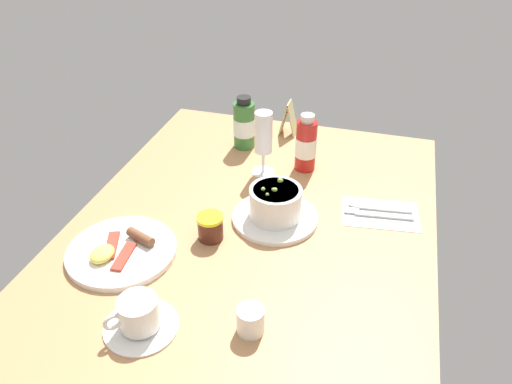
{
  "coord_description": "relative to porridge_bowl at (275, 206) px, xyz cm",
  "views": [
    {
      "loc": [
        -89.5,
        -26.6,
        71.91
      ],
      "look_at": [
        4.78,
        0.55,
        5.59
      ],
      "focal_mm": 34.77,
      "sensor_mm": 36.0,
      "label": 1
    }
  ],
  "objects": [
    {
      "name": "ground_plane",
      "position": [
        -2.7,
        4.78,
        -5.53
      ],
      "size": [
        110.0,
        84.0,
        3.0
      ],
      "primitive_type": "cube",
      "color": "#B27F51"
    },
    {
      "name": "porridge_bowl",
      "position": [
        0.0,
        0.0,
        0.0
      ],
      "size": [
        20.48,
        20.48,
        9.44
      ],
      "color": "white",
      "rests_on": "ground_plane"
    },
    {
      "name": "cutlery_setting",
      "position": [
        9.22,
        -23.6,
        -3.78
      ],
      "size": [
        14.39,
        19.67,
        0.9
      ],
      "color": "white",
      "rests_on": "ground_plane"
    },
    {
      "name": "coffee_cup",
      "position": [
        -38.79,
        15.66,
        -1.07
      ],
      "size": [
        13.85,
        13.85,
        6.81
      ],
      "color": "white",
      "rests_on": "ground_plane"
    },
    {
      "name": "creamer_jug",
      "position": [
        -33.76,
        -3.91,
        -1.29
      ],
      "size": [
        5.53,
        5.73,
        5.88
      ],
      "color": "white",
      "rests_on": "ground_plane"
    },
    {
      "name": "wine_glass",
      "position": [
        20.03,
        8.46,
        7.1
      ],
      "size": [
        6.49,
        6.49,
        17.88
      ],
      "color": "white",
      "rests_on": "ground_plane"
    },
    {
      "name": "jam_jar",
      "position": [
        -10.72,
        12.32,
        -0.97
      ],
      "size": [
        6.02,
        6.02,
        6.05
      ],
      "color": "#4B2117",
      "rests_on": "ground_plane"
    },
    {
      "name": "sauce_bottle_green",
      "position": [
        32.82,
        17.81,
        3.09
      ],
      "size": [
        6.37,
        6.37,
        15.76
      ],
      "color": "#337233",
      "rests_on": "ground_plane"
    },
    {
      "name": "sauce_bottle_red",
      "position": [
        25.23,
        -2.08,
        3.37
      ],
      "size": [
        5.76,
        5.76,
        16.27
      ],
      "color": "#B21E19",
      "rests_on": "ground_plane"
    },
    {
      "name": "breakfast_plate",
      "position": [
        -21.46,
        29.18,
        -3.11
      ],
      "size": [
        23.82,
        23.82,
        3.7
      ],
      "color": "white",
      "rests_on": "ground_plane"
    },
    {
      "name": "menu_card",
      "position": [
        44.58,
        7.12,
        1.2
      ],
      "size": [
        5.53,
        5.27,
        10.56
      ],
      "color": "tan",
      "rests_on": "ground_plane"
    }
  ]
}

